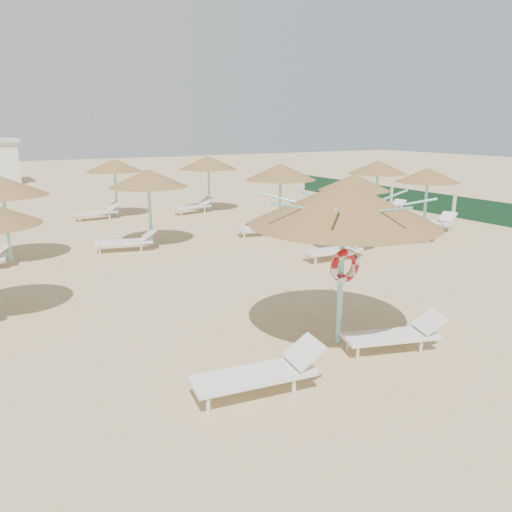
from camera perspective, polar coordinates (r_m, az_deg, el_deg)
ground at (r=10.12m, az=7.26°, el=-9.66°), size 120.00×120.00×0.00m
main_palapa at (r=9.34m, az=10.04°, el=5.89°), size 3.54×3.54×3.17m
lounger_main_a at (r=8.11m, az=0.74°, el=-13.12°), size 2.20×0.92×0.78m
lounger_main_b at (r=9.91m, az=15.79°, el=-8.58°), size 2.00×1.14×0.70m
palapa_field at (r=19.48m, az=-6.67°, el=9.13°), size 20.20×14.11×2.72m
windbreak_fence at (r=26.43m, az=18.42°, el=5.97°), size 0.08×19.84×1.10m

